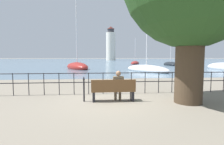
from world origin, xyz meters
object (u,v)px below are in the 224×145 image
object	(u,v)px
closed_umbrella	(84,88)
park_bench	(113,91)
sailboat_1	(77,67)
sailboat_0	(135,63)
sailboat_3	(146,69)
harbor_lighthouse	(111,45)
sailboat_4	(170,64)
seated_person_left	(118,84)

from	to	relation	value
closed_umbrella	park_bench	bearing A→B (deg)	-2.76
park_bench	sailboat_1	distance (m)	21.07
sailboat_0	sailboat_3	size ratio (longest dim) A/B	0.88
park_bench	closed_umbrella	size ratio (longest dim) A/B	1.73
closed_umbrella	sailboat_0	size ratio (longest dim) A/B	0.12
harbor_lighthouse	sailboat_4	bearing A→B (deg)	-83.84
park_bench	sailboat_3	size ratio (longest dim) A/B	0.18
sailboat_3	harbor_lighthouse	distance (m)	88.84
closed_umbrella	sailboat_4	xyz separation A→B (m)	(17.71, 31.90, -0.30)
closed_umbrella	sailboat_0	xyz separation A→B (m)	(11.48, 41.09, -0.31)
closed_umbrella	sailboat_4	distance (m)	36.49
sailboat_3	harbor_lighthouse	bearing A→B (deg)	64.35
seated_person_left	sailboat_3	bearing A→B (deg)	69.42
sailboat_0	sailboat_4	xyz separation A→B (m)	(6.23, -9.18, 0.02)
park_bench	sailboat_1	xyz separation A→B (m)	(-3.61, 20.76, -0.09)
harbor_lighthouse	sailboat_0	bearing A→B (deg)	-88.65
park_bench	sailboat_0	bearing A→B (deg)	75.95
sailboat_3	seated_person_left	bearing A→B (deg)	-134.26
sailboat_0	sailboat_1	distance (m)	24.68
closed_umbrella	sailboat_1	xyz separation A→B (m)	(-2.43, 20.70, -0.23)
park_bench	sailboat_3	distance (m)	16.06
sailboat_1	sailboat_3	world-z (taller)	sailboat_1
closed_umbrella	sailboat_1	distance (m)	20.84
sailboat_0	harbor_lighthouse	size ratio (longest dim) A/B	0.41
sailboat_0	seated_person_left	bearing A→B (deg)	-84.38
sailboat_0	sailboat_3	bearing A→B (deg)	-80.32
sailboat_0	closed_umbrella	bearing A→B (deg)	-86.18
seated_person_left	park_bench	bearing A→B (deg)	-159.99
sailboat_1	sailboat_4	size ratio (longest dim) A/B	1.26
park_bench	closed_umbrella	distance (m)	1.19
park_bench	harbor_lighthouse	xyz separation A→B (m)	(8.84, 103.24, 9.41)
seated_person_left	harbor_lighthouse	world-z (taller)	harbor_lighthouse
sailboat_3	sailboat_1	bearing A→B (deg)	124.76
seated_person_left	sailboat_3	distance (m)	15.92
sailboat_3	sailboat_4	size ratio (longest dim) A/B	1.11
seated_person_left	sailboat_1	distance (m)	21.03
sailboat_0	harbor_lighthouse	xyz separation A→B (m)	(-1.46, 62.10, 9.58)
sailboat_4	sailboat_3	bearing A→B (deg)	-118.74
park_bench	seated_person_left	distance (m)	0.33
sailboat_3	sailboat_0	bearing A→B (deg)	56.58
seated_person_left	sailboat_4	size ratio (longest dim) A/B	0.14
seated_person_left	closed_umbrella	xyz separation A→B (m)	(-1.39, -0.02, -0.11)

